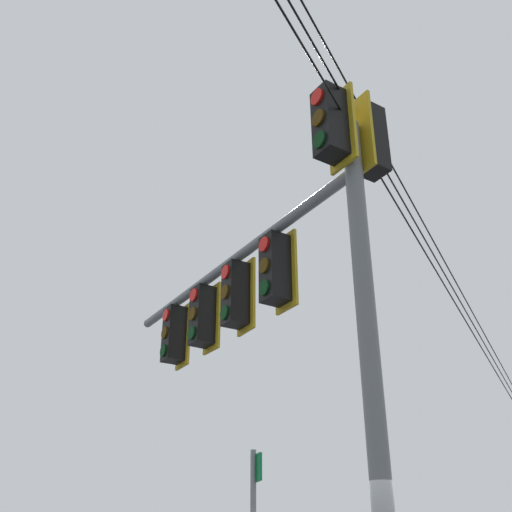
% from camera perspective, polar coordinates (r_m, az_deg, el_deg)
% --- Properties ---
extents(signal_mast_assembly, '(3.80, 5.00, 6.80)m').
position_cam_1_polar(signal_mast_assembly, '(7.65, 1.81, -2.73)').
color(signal_mast_assembly, slate).
rests_on(signal_mast_assembly, ground).
extents(overhead_wire_span, '(11.54, 25.20, 1.31)m').
position_cam_1_polar(overhead_wire_span, '(8.47, 11.48, 8.55)').
color(overhead_wire_span, black).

